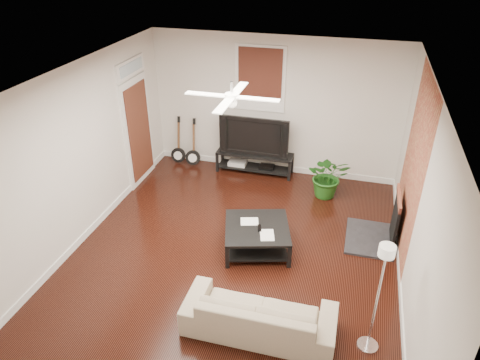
{
  "coord_description": "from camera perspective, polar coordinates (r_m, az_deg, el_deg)",
  "views": [
    {
      "loc": [
        1.55,
        -5.24,
        4.47
      ],
      "look_at": [
        0.0,
        0.4,
        1.15
      ],
      "focal_mm": 33.13,
      "sensor_mm": 36.0,
      "label": 1
    }
  ],
  "objects": [
    {
      "name": "brick_accent",
      "position": [
        7.02,
        21.38,
        1.46
      ],
      "size": [
        0.02,
        2.2,
        2.8
      ],
      "primitive_type": "cube",
      "color": "#A24734",
      "rests_on": "floor"
    },
    {
      "name": "room",
      "position": [
        6.27,
        -0.97,
        0.25
      ],
      "size": [
        5.01,
        6.01,
        2.81
      ],
      "color": "black",
      "rests_on": "ground"
    },
    {
      "name": "guitar_left",
      "position": [
        9.61,
        -8.08,
        4.97
      ],
      "size": [
        0.33,
        0.25,
        1.03
      ],
      "primitive_type": null,
      "rotation": [
        0.0,
        0.0,
        0.07
      ],
      "color": "black",
      "rests_on": "floor"
    },
    {
      "name": "potted_plant",
      "position": [
        8.48,
        11.28,
        0.48
      ],
      "size": [
        0.85,
        0.77,
        0.85
      ],
      "primitive_type": "imported",
      "rotation": [
        0.0,
        0.0,
        0.14
      ],
      "color": "#205E1A",
      "rests_on": "floor"
    },
    {
      "name": "tv",
      "position": [
        9.02,
        1.99,
        5.89
      ],
      "size": [
        1.42,
        0.19,
        0.82
      ],
      "primitive_type": "imported",
      "color": "black",
      "rests_on": "tv_stand"
    },
    {
      "name": "tv_stand",
      "position": [
        9.27,
        1.9,
        2.28
      ],
      "size": [
        1.58,
        0.42,
        0.44
      ],
      "primitive_type": "cube",
      "color": "black",
      "rests_on": "floor"
    },
    {
      "name": "coffee_table",
      "position": [
        7.09,
        2.19,
        -7.38
      ],
      "size": [
        1.23,
        1.23,
        0.42
      ],
      "primitive_type": "cube",
      "rotation": [
        0.0,
        0.0,
        0.28
      ],
      "color": "black",
      "rests_on": "floor"
    },
    {
      "name": "ceiling_fan",
      "position": [
        5.77,
        -1.07,
        10.69
      ],
      "size": [
        1.24,
        1.24,
        0.32
      ],
      "primitive_type": null,
      "color": "white",
      "rests_on": "ceiling"
    },
    {
      "name": "floor_lamp",
      "position": [
        5.48,
        17.23,
        -14.49
      ],
      "size": [
        0.26,
        0.26,
        1.56
      ],
      "primitive_type": null,
      "rotation": [
        0.0,
        0.0,
        0.0
      ],
      "color": "silver",
      "rests_on": "floor"
    },
    {
      "name": "window_back",
      "position": [
        8.78,
        2.61,
        12.88
      ],
      "size": [
        1.0,
        0.06,
        1.3
      ],
      "primitive_type": "cube",
      "color": "#37130F",
      "rests_on": "wall_back"
    },
    {
      "name": "fireplace",
      "position": [
        7.45,
        17.89,
        -4.63
      ],
      "size": [
        0.8,
        1.1,
        0.92
      ],
      "primitive_type": "cube",
      "color": "black",
      "rests_on": "floor"
    },
    {
      "name": "door_left",
      "position": [
        8.8,
        -13.09,
        7.32
      ],
      "size": [
        0.08,
        1.0,
        2.5
      ],
      "primitive_type": "cube",
      "color": "white",
      "rests_on": "wall_left"
    },
    {
      "name": "sofa",
      "position": [
        5.79,
        2.5,
        -16.83
      ],
      "size": [
        1.91,
        0.75,
        0.56
      ],
      "primitive_type": "imported",
      "rotation": [
        0.0,
        0.0,
        3.15
      ],
      "color": "#C5AB94",
      "rests_on": "floor"
    },
    {
      "name": "guitar_right",
      "position": [
        9.46,
        -6.18,
        4.69
      ],
      "size": [
        0.35,
        0.28,
        1.03
      ],
      "primitive_type": null,
      "rotation": [
        0.0,
        0.0,
        0.18
      ],
      "color": "black",
      "rests_on": "floor"
    }
  ]
}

